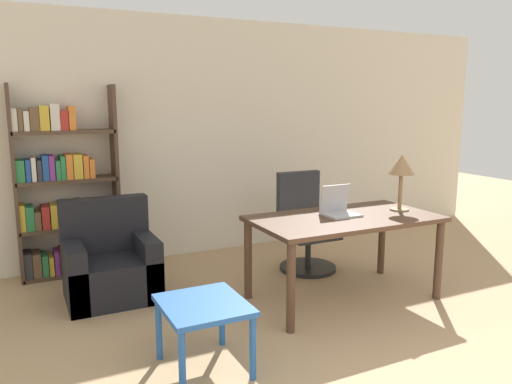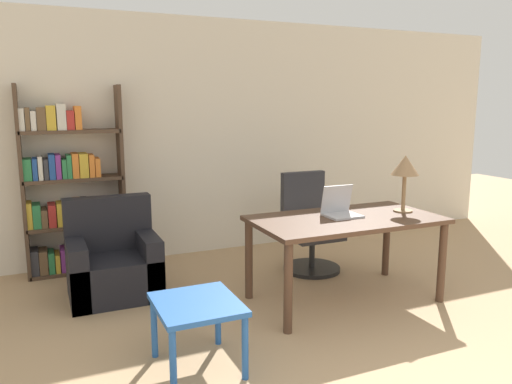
{
  "view_description": "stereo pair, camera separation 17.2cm",
  "coord_description": "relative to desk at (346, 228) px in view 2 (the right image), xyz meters",
  "views": [
    {
      "loc": [
        -2.16,
        -0.96,
        1.77
      ],
      "look_at": [
        -0.33,
        2.76,
        1.01
      ],
      "focal_mm": 35.0,
      "sensor_mm": 36.0,
      "label": 1
    },
    {
      "loc": [
        -2.0,
        -1.03,
        1.77
      ],
      "look_at": [
        -0.33,
        2.76,
        1.01
      ],
      "focal_mm": 35.0,
      "sensor_mm": 36.0,
      "label": 2
    }
  ],
  "objects": [
    {
      "name": "table_lamp",
      "position": [
        0.62,
        -0.01,
        0.5
      ],
      "size": [
        0.25,
        0.25,
        0.52
      ],
      "color": "olive",
      "rests_on": "desk"
    },
    {
      "name": "bookshelf",
      "position": [
        -2.21,
        1.78,
        0.18
      ],
      "size": [
        0.99,
        0.28,
        1.94
      ],
      "color": "#4C3828",
      "rests_on": "ground_plane"
    },
    {
      "name": "armchair",
      "position": [
        -1.88,
        0.95,
        -0.38
      ],
      "size": [
        0.79,
        0.67,
        0.89
      ],
      "color": "black",
      "rests_on": "ground_plane"
    },
    {
      "name": "wall_back",
      "position": [
        -0.45,
        1.97,
        0.68
      ],
      "size": [
        8.0,
        0.06,
        2.7
      ],
      "color": "beige",
      "rests_on": "ground_plane"
    },
    {
      "name": "laptop",
      "position": [
        -0.01,
        0.07,
        0.15
      ],
      "size": [
        0.3,
        0.26,
        0.27
      ],
      "color": "#B2B2B7",
      "rests_on": "desk"
    },
    {
      "name": "side_table_blue",
      "position": [
        -1.55,
        -0.6,
        -0.27
      ],
      "size": [
        0.54,
        0.59,
        0.47
      ],
      "color": "#2356A3",
      "rests_on": "ground_plane"
    },
    {
      "name": "desk",
      "position": [
        0.0,
        0.0,
        0.0
      ],
      "size": [
        1.65,
        0.89,
        0.76
      ],
      "color": "#4C3323",
      "rests_on": "ground_plane"
    },
    {
      "name": "office_chair",
      "position": [
        0.14,
        0.89,
        -0.23
      ],
      "size": [
        0.6,
        0.6,
        1.03
      ],
      "color": "black",
      "rests_on": "ground_plane"
    }
  ]
}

